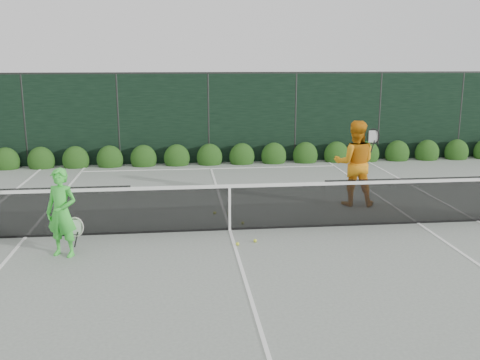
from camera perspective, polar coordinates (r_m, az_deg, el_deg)
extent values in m
plane|color=slate|center=(11.21, -1.10, -5.36)|extent=(80.00, 80.00, 0.00)
cube|color=black|center=(11.47, -22.52, -3.30)|extent=(4.40, 0.01, 1.02)
cube|color=black|center=(11.07, -1.11, -3.00)|extent=(4.00, 0.01, 0.96)
cube|color=black|center=(12.18, 18.98, -2.10)|extent=(4.40, 0.01, 1.02)
cube|color=white|center=(10.95, -1.12, -0.67)|extent=(12.80, 0.03, 0.07)
cube|color=black|center=(11.20, -1.10, -5.27)|extent=(12.80, 0.02, 0.04)
cube|color=white|center=(11.07, -1.11, -3.12)|extent=(0.05, 0.03, 0.91)
imported|color=#3ED33D|center=(10.09, -18.49, -3.33)|extent=(0.69, 0.57, 1.61)
torus|color=beige|center=(10.23, -17.16, -4.81)|extent=(0.30, 0.04, 0.30)
cylinder|color=black|center=(10.30, -17.07, -6.08)|extent=(0.10, 0.03, 0.30)
imported|color=orange|center=(13.18, 12.14, 1.76)|extent=(1.15, 0.98, 2.07)
torus|color=black|center=(13.00, 14.03, 4.54)|extent=(0.30, 0.07, 0.30)
cylinder|color=black|center=(13.04, 13.97, 3.49)|extent=(0.10, 0.03, 0.30)
cube|color=white|center=(12.91, 23.99, -4.01)|extent=(0.06, 23.77, 0.01)
cube|color=white|center=(11.59, -21.91, -5.68)|extent=(0.06, 23.77, 0.01)
cube|color=white|center=(12.28, 18.45, -4.38)|extent=(0.06, 23.77, 0.01)
cube|color=white|center=(22.78, -3.96, 3.99)|extent=(11.03, 0.06, 0.01)
cube|color=white|center=(17.38, -3.11, 1.23)|extent=(8.23, 0.06, 0.01)
cube|color=white|center=(11.21, -1.10, -5.33)|extent=(0.06, 12.80, 0.01)
cube|color=black|center=(18.24, -3.38, 6.52)|extent=(32.00, 0.06, 3.00)
cube|color=#262826|center=(18.13, -3.45, 11.33)|extent=(32.00, 0.06, 0.06)
cylinder|color=#262826|center=(18.88, -21.98, 5.84)|extent=(0.08, 0.08, 3.00)
cylinder|color=#262826|center=(18.32, -12.85, 6.26)|extent=(0.08, 0.08, 3.00)
cylinder|color=#262826|center=(18.24, -3.38, 6.52)|extent=(0.08, 0.08, 3.00)
cylinder|color=#262826|center=(18.64, 5.92, 6.62)|extent=(0.08, 0.08, 3.00)
cylinder|color=#262826|center=(19.51, 14.62, 6.55)|extent=(0.08, 0.08, 3.00)
cylinder|color=#262826|center=(20.78, 22.41, 6.36)|extent=(0.08, 0.08, 3.00)
ellipsoid|color=#11360E|center=(18.90, -23.68, 1.80)|extent=(0.86, 0.65, 0.94)
ellipsoid|color=#11360E|center=(18.60, -20.45, 1.92)|extent=(0.86, 0.65, 0.94)
ellipsoid|color=#11360E|center=(18.37, -17.11, 2.03)|extent=(0.86, 0.65, 0.94)
ellipsoid|color=#11360E|center=(18.19, -13.71, 2.13)|extent=(0.86, 0.65, 0.94)
ellipsoid|color=#11360E|center=(18.09, -10.25, 2.24)|extent=(0.86, 0.65, 0.94)
ellipsoid|color=#11360E|center=(18.05, -6.76, 2.33)|extent=(0.86, 0.65, 0.94)
ellipsoid|color=#11360E|center=(18.08, -3.27, 2.41)|extent=(0.86, 0.65, 0.94)
ellipsoid|color=#11360E|center=(18.17, 0.20, 2.49)|extent=(0.86, 0.65, 0.94)
ellipsoid|color=#11360E|center=(18.33, 3.62, 2.56)|extent=(0.86, 0.65, 0.94)
ellipsoid|color=#11360E|center=(18.55, 6.97, 2.61)|extent=(0.86, 0.65, 0.94)
ellipsoid|color=#11360E|center=(18.84, 10.23, 2.66)|extent=(0.86, 0.65, 0.94)
ellipsoid|color=#11360E|center=(19.18, 13.38, 2.69)|extent=(0.86, 0.65, 0.94)
ellipsoid|color=#11360E|center=(19.58, 16.41, 2.72)|extent=(0.86, 0.65, 0.94)
ellipsoid|color=#11360E|center=(20.04, 19.32, 2.74)|extent=(0.86, 0.65, 0.94)
ellipsoid|color=#11360E|center=(20.54, 22.08, 2.75)|extent=(0.86, 0.65, 0.94)
sphere|color=#CBD930|center=(10.48, 1.62, -6.48)|extent=(0.07, 0.07, 0.07)
sphere|color=#CBD930|center=(10.30, -0.27, -6.82)|extent=(0.07, 0.07, 0.07)
sphere|color=#CBD930|center=(11.56, 0.29, -4.60)|extent=(0.07, 0.07, 0.07)
sphere|color=#CBD930|center=(12.32, -2.72, -3.52)|extent=(0.07, 0.07, 0.07)
sphere|color=#CBD930|center=(12.25, -1.16, -3.59)|extent=(0.07, 0.07, 0.07)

